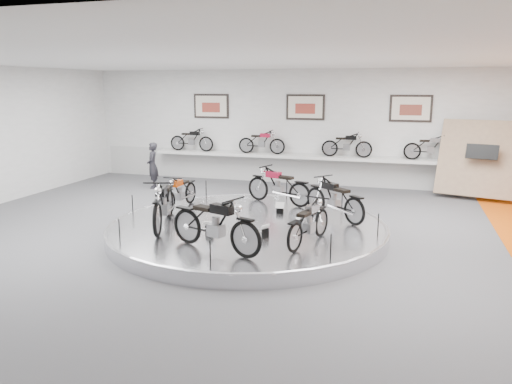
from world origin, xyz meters
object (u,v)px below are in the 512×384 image
(bike_b, at_px, (278,185))
(visitor, at_px, (153,165))
(bike_c, at_px, (180,192))
(shelf, at_px, (303,157))
(bike_f, at_px, (309,222))
(bike_d, at_px, (163,203))
(display_platform, at_px, (247,230))
(bike_a, at_px, (334,199))
(bike_e, at_px, (215,223))

(bike_b, bearing_deg, visitor, -4.01)
(bike_c, bearing_deg, bike_b, 120.34)
(shelf, relative_size, bike_f, 7.16)
(bike_c, relative_size, bike_d, 0.79)
(bike_b, relative_size, bike_c, 1.13)
(display_platform, relative_size, bike_d, 3.35)
(bike_a, relative_size, bike_e, 0.92)
(shelf, height_order, bike_d, bike_d)
(shelf, distance_m, bike_d, 7.42)
(bike_a, xyz_separation_m, bike_d, (-3.57, -1.79, 0.06))
(display_platform, distance_m, bike_b, 2.24)
(bike_c, bearing_deg, bike_f, 63.72)
(display_platform, relative_size, bike_a, 3.77)
(bike_d, bearing_deg, display_platform, 98.64)
(bike_c, distance_m, bike_e, 3.59)
(display_platform, relative_size, bike_e, 3.46)
(bike_c, bearing_deg, visitor, -141.11)
(bike_d, distance_m, bike_e, 2.09)
(bike_a, height_order, bike_b, bike_b)
(bike_a, distance_m, bike_e, 3.53)
(shelf, height_order, bike_b, bike_b)
(bike_a, bearing_deg, visitor, 12.59)
(bike_a, relative_size, bike_c, 1.12)
(bike_e, xyz_separation_m, bike_f, (1.64, 0.92, -0.09))
(bike_e, relative_size, visitor, 1.19)
(bike_e, bearing_deg, bike_b, 107.01)
(shelf, xyz_separation_m, bike_a, (1.86, -5.43, -0.20))
(bike_a, xyz_separation_m, bike_f, (-0.22, -2.08, -0.05))
(bike_b, bearing_deg, shelf, -66.66)
(display_platform, bearing_deg, bike_d, -154.34)
(bike_a, distance_m, bike_f, 2.10)
(bike_b, bearing_deg, bike_e, 107.97)
(bike_f, distance_m, visitor, 8.48)
(display_platform, height_order, bike_c, bike_c)
(bike_c, bearing_deg, bike_a, 93.10)
(shelf, relative_size, bike_b, 6.44)
(bike_b, xyz_separation_m, bike_d, (-1.90, -2.95, 0.06))
(bike_e, distance_m, visitor, 8.03)
(bike_a, relative_size, bike_f, 1.10)
(display_platform, distance_m, bike_d, 2.02)
(bike_f, bearing_deg, bike_a, 8.76)
(visitor, bearing_deg, bike_d, 4.26)
(bike_a, height_order, bike_f, bike_a)
(bike_f, bearing_deg, display_platform, 70.57)
(bike_d, relative_size, bike_e, 1.03)
(shelf, relative_size, bike_d, 5.76)
(display_platform, bearing_deg, bike_e, -90.05)
(shelf, distance_m, bike_b, 4.28)
(bike_d, height_order, bike_e, bike_d)
(bike_c, height_order, bike_e, bike_e)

